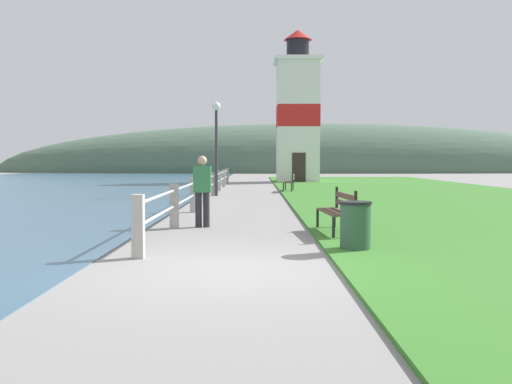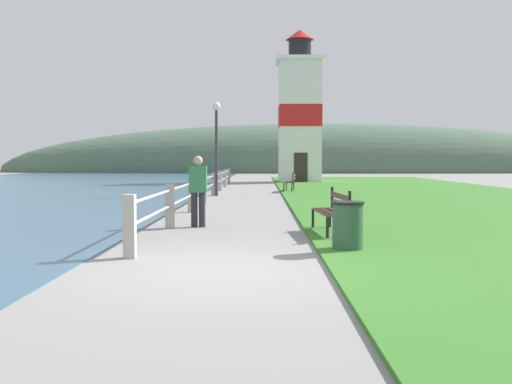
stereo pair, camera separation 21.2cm
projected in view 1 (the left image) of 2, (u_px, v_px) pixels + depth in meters
ground_plane at (227, 271)px, 7.82m from camera, size 160.00×160.00×0.00m
grass_verge at (422, 195)px, 24.36m from camera, size 12.00×49.66×0.06m
seawall_railing at (209, 184)px, 22.34m from camera, size 0.18×27.32×0.99m
park_bench_near at (338, 209)px, 11.55m from camera, size 0.59×1.75×0.94m
park_bench_midway at (290, 181)px, 27.03m from camera, size 0.65×1.66×0.94m
lighthouse at (297, 115)px, 39.05m from camera, size 3.22×3.22×10.37m
person_strolling at (202, 189)px, 12.87m from camera, size 0.39×0.21×1.61m
trash_bin at (355, 227)px, 9.38m from camera, size 0.54×0.54×0.84m
lamp_post at (216, 131)px, 23.99m from camera, size 0.36×0.36×3.96m
distant_hillside at (317, 172)px, 70.84m from camera, size 80.00×16.00×12.00m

